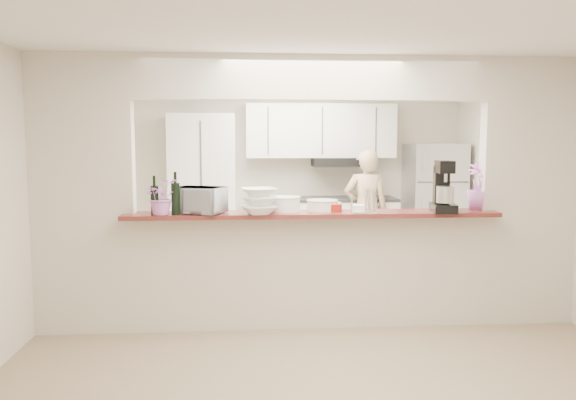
{
  "coord_description": "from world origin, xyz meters",
  "views": [
    {
      "loc": [
        -0.59,
        -5.09,
        1.73
      ],
      "look_at": [
        -0.2,
        0.3,
        1.16
      ],
      "focal_mm": 35.0,
      "sensor_mm": 36.0,
      "label": 1
    }
  ],
  "objects": [
    {
      "name": "floor",
      "position": [
        0.0,
        0.0,
        0.0
      ],
      "size": [
        6.0,
        6.0,
        0.0
      ],
      "primitive_type": "plane",
      "color": "gray",
      "rests_on": "ground"
    },
    {
      "name": "tile_overlay",
      "position": [
        0.0,
        1.55,
        0.01
      ],
      "size": [
        5.0,
        2.9,
        0.01
      ],
      "primitive_type": "cube",
      "color": "beige",
      "rests_on": "floor"
    },
    {
      "name": "partition",
      "position": [
        0.0,
        0.0,
        1.48
      ],
      "size": [
        5.0,
        0.15,
        2.5
      ],
      "color": "beige",
      "rests_on": "floor"
    },
    {
      "name": "bar_counter",
      "position": [
        0.0,
        -0.0,
        0.58
      ],
      "size": [
        3.4,
        0.38,
        1.09
      ],
      "color": "beige",
      "rests_on": "floor"
    },
    {
      "name": "kitchen_cabinets",
      "position": [
        -0.19,
        2.72,
        0.97
      ],
      "size": [
        3.15,
        0.62,
        2.25
      ],
      "color": "silver",
      "rests_on": "floor"
    },
    {
      "name": "refrigerator",
      "position": [
        2.05,
        2.65,
        0.85
      ],
      "size": [
        0.75,
        0.7,
        1.7
      ],
      "primitive_type": "cube",
      "color": "#B8B8BD",
      "rests_on": "floor"
    },
    {
      "name": "flower_left",
      "position": [
        -1.34,
        -0.15,
        1.25
      ],
      "size": [
        0.37,
        0.35,
        0.32
      ],
      "primitive_type": "imported",
      "rotation": [
        0.0,
        0.0,
        0.42
      ],
      "color": "pink",
      "rests_on": "bar_counter"
    },
    {
      "name": "wine_bottle_a",
      "position": [
        -1.22,
        -0.15,
        1.24
      ],
      "size": [
        0.08,
        0.08,
        0.38
      ],
      "color": "black",
      "rests_on": "bar_counter"
    },
    {
      "name": "wine_bottle_b",
      "position": [
        -1.4,
        -0.15,
        1.22
      ],
      "size": [
        0.07,
        0.07,
        0.34
      ],
      "color": "black",
      "rests_on": "bar_counter"
    },
    {
      "name": "toaster_oven",
      "position": [
        -1.01,
        -0.07,
        1.21
      ],
      "size": [
        0.5,
        0.43,
        0.24
      ],
      "primitive_type": "imported",
      "rotation": [
        0.0,
        0.0,
        -0.4
      ],
      "color": "#BABBC0",
      "rests_on": "bar_counter"
    },
    {
      "name": "serving_bowls",
      "position": [
        -0.49,
        -0.17,
        1.2
      ],
      "size": [
        0.38,
        0.38,
        0.23
      ],
      "primitive_type": "imported",
      "rotation": [
        0.0,
        0.0,
        0.26
      ],
      "color": "white",
      "rests_on": "bar_counter"
    },
    {
      "name": "plate_stack_a",
      "position": [
        -0.25,
        0.03,
        1.16
      ],
      "size": [
        0.3,
        0.3,
        0.13
      ],
      "color": "white",
      "rests_on": "bar_counter"
    },
    {
      "name": "plate_stack_b",
      "position": [
        0.1,
        0.03,
        1.14
      ],
      "size": [
        0.29,
        0.29,
        0.1
      ],
      "color": "white",
      "rests_on": "bar_counter"
    },
    {
      "name": "red_bowl",
      "position": [
        0.2,
        -0.03,
        1.12
      ],
      "size": [
        0.15,
        0.15,
        0.07
      ],
      "primitive_type": "cylinder",
      "color": "maroon",
      "rests_on": "bar_counter"
    },
    {
      "name": "tan_bowl",
      "position": [
        0.21,
        0.08,
        1.13
      ],
      "size": [
        0.16,
        0.16,
        0.07
      ],
      "primitive_type": "cylinder",
      "color": "tan",
      "rests_on": "bar_counter"
    },
    {
      "name": "utensil_caddy",
      "position": [
        0.45,
        -0.15,
        1.18
      ],
      "size": [
        0.24,
        0.16,
        0.22
      ],
      "color": "silver",
      "rests_on": "bar_counter"
    },
    {
      "name": "stand_mixer",
      "position": [
        1.19,
        -0.13,
        1.3
      ],
      "size": [
        0.24,
        0.34,
        0.47
      ],
      "color": "black",
      "rests_on": "bar_counter"
    },
    {
      "name": "flower_right",
      "position": [
        1.6,
        0.05,
        1.31
      ],
      "size": [
        0.26,
        0.26,
        0.44
      ],
      "primitive_type": "imported",
      "rotation": [
        0.0,
        0.0,
        0.06
      ],
      "color": "#C66AC1",
      "rests_on": "bar_counter"
    },
    {
      "name": "person",
      "position": [
        1.0,
        2.3,
        0.8
      ],
      "size": [
        0.62,
        0.44,
        1.61
      ],
      "primitive_type": "imported",
      "rotation": [
        0.0,
        0.0,
        3.05
      ],
      "color": "tan",
      "rests_on": "floor"
    }
  ]
}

